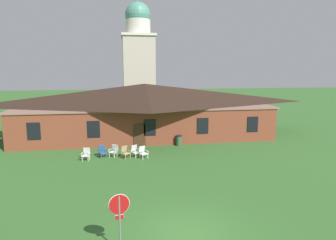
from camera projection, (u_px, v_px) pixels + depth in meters
The scene contains 11 objects.
ground_plane at pixel (187, 233), 12.63m from camera, with size 200.00×200.00×0.00m, color #336028.
brick_building at pixel (145, 109), 31.67m from camera, with size 26.18×10.40×5.55m.
dome_tower at pixel (139, 62), 45.78m from camera, with size 5.18×5.18×18.10m.
stop_sign at pixel (119, 212), 11.07m from camera, with size 0.80×0.16×2.35m.
lawn_chair_by_porch at pixel (86, 154), 22.91m from camera, with size 0.71×0.74×0.96m.
lawn_chair_near_door at pixel (102, 151), 23.72m from camera, with size 0.79×0.83×0.96m.
lawn_chair_left_end at pixel (114, 150), 23.90m from camera, with size 0.84×0.87×0.96m.
lawn_chair_middle at pixel (125, 152), 23.47m from camera, with size 0.84×0.87×0.96m.
lawn_chair_right_end at pixel (135, 151), 23.77m from camera, with size 0.85×0.87×0.96m.
lawn_chair_far_side at pixel (143, 152), 23.44m from camera, with size 0.80×0.84×0.96m.
trash_bin at pixel (179, 140), 27.34m from camera, with size 0.56×0.56×0.98m.
Camera 1 is at (-2.71, -11.36, 6.90)m, focal length 31.38 mm.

